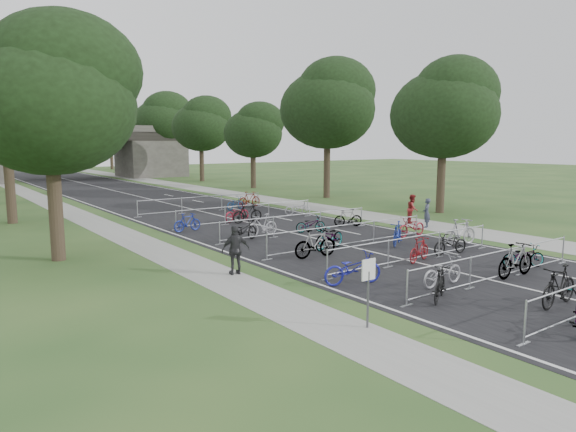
% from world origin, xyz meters
% --- Properties ---
extents(road, '(11.00, 140.00, 0.01)m').
position_xyz_m(road, '(0.00, 50.00, 0.01)').
color(road, black).
rests_on(road, ground).
extents(sidewalk_right, '(3.00, 140.00, 0.01)m').
position_xyz_m(sidewalk_right, '(8.00, 50.00, 0.01)').
color(sidewalk_right, gray).
rests_on(sidewalk_right, ground).
extents(sidewalk_left, '(2.00, 140.00, 0.01)m').
position_xyz_m(sidewalk_left, '(-7.50, 50.00, 0.01)').
color(sidewalk_left, gray).
rests_on(sidewalk_left, ground).
extents(lane_markings, '(0.12, 140.00, 0.00)m').
position_xyz_m(lane_markings, '(0.00, 50.00, 0.00)').
color(lane_markings, silver).
rests_on(lane_markings, ground).
extents(overpass_bridge, '(31.00, 8.00, 7.05)m').
position_xyz_m(overpass_bridge, '(0.00, 65.00, 3.53)').
color(overpass_bridge, '#403D39').
rests_on(overpass_bridge, ground).
extents(park_sign, '(0.45, 0.06, 1.83)m').
position_xyz_m(park_sign, '(-6.80, 3.00, 1.27)').
color(park_sign, '#4C4C51').
rests_on(park_sign, ground).
extents(tree_left_0, '(6.72, 6.72, 10.25)m').
position_xyz_m(tree_left_0, '(-11.39, 15.93, 6.49)').
color(tree_left_0, '#33261C').
rests_on(tree_left_0, ground).
extents(tree_right_0, '(7.17, 7.17, 10.93)m').
position_xyz_m(tree_right_0, '(13.11, 15.93, 6.92)').
color(tree_right_0, '#33261C').
rests_on(tree_right_0, ground).
extents(tree_left_1, '(7.56, 7.56, 11.53)m').
position_xyz_m(tree_left_1, '(-11.39, 27.93, 7.30)').
color(tree_left_1, '#33261C').
rests_on(tree_left_1, ground).
extents(tree_right_1, '(8.18, 8.18, 12.47)m').
position_xyz_m(tree_right_1, '(13.11, 27.93, 7.90)').
color(tree_right_1, '#33261C').
rests_on(tree_right_1, ground).
extents(tree_right_2, '(6.16, 6.16, 9.39)m').
position_xyz_m(tree_right_2, '(13.11, 39.93, 5.95)').
color(tree_right_2, '#33261C').
rests_on(tree_right_2, ground).
extents(tree_right_3, '(7.17, 7.17, 10.93)m').
position_xyz_m(tree_right_3, '(13.11, 51.93, 6.92)').
color(tree_right_3, '#33261C').
rests_on(tree_right_3, ground).
extents(tree_right_4, '(8.18, 8.18, 12.47)m').
position_xyz_m(tree_right_4, '(13.11, 63.93, 7.90)').
color(tree_right_4, '#33261C').
rests_on(tree_right_4, ground).
extents(tree_right_5, '(6.16, 6.16, 9.39)m').
position_xyz_m(tree_right_5, '(13.11, 75.93, 5.95)').
color(tree_right_5, '#33261C').
rests_on(tree_right_5, ground).
extents(tree_right_6, '(7.17, 7.17, 10.93)m').
position_xyz_m(tree_right_6, '(13.11, 87.93, 6.92)').
color(tree_right_6, '#33261C').
rests_on(tree_right_6, ground).
extents(barrier_row_1, '(9.70, 0.08, 1.10)m').
position_xyz_m(barrier_row_1, '(0.00, 3.60, 0.55)').
color(barrier_row_1, '#ACAEB4').
rests_on(barrier_row_1, ground).
extents(barrier_row_2, '(9.70, 0.08, 1.10)m').
position_xyz_m(barrier_row_2, '(0.00, 7.20, 0.55)').
color(barrier_row_2, '#ACAEB4').
rests_on(barrier_row_2, ground).
extents(barrier_row_3, '(9.70, 0.08, 1.10)m').
position_xyz_m(barrier_row_3, '(0.00, 11.00, 0.55)').
color(barrier_row_3, '#ACAEB4').
rests_on(barrier_row_3, ground).
extents(barrier_row_4, '(9.70, 0.08, 1.10)m').
position_xyz_m(barrier_row_4, '(0.00, 15.00, 0.55)').
color(barrier_row_4, '#ACAEB4').
rests_on(barrier_row_4, ground).
extents(barrier_row_5, '(9.70, 0.08, 1.10)m').
position_xyz_m(barrier_row_5, '(0.00, 20.00, 0.55)').
color(barrier_row_5, '#ACAEB4').
rests_on(barrier_row_5, ground).
extents(barrier_row_6, '(9.70, 0.08, 1.10)m').
position_xyz_m(barrier_row_6, '(0.00, 26.00, 0.55)').
color(barrier_row_6, '#ACAEB4').
rests_on(barrier_row_6, ground).
extents(bike_1, '(2.05, 0.66, 1.22)m').
position_xyz_m(bike_1, '(-1.05, 0.97, 0.61)').
color(bike_1, black).
rests_on(bike_1, ground).
extents(bike_4, '(1.74, 1.24, 1.03)m').
position_xyz_m(bike_4, '(-3.41, 3.36, 0.51)').
color(bike_4, black).
rests_on(bike_4, ground).
extents(bike_5, '(1.90, 0.67, 1.00)m').
position_xyz_m(bike_5, '(-1.99, 4.35, 0.50)').
color(bike_5, '#A5A4AB').
rests_on(bike_5, ground).
extents(bike_6, '(2.08, 0.64, 1.24)m').
position_xyz_m(bike_6, '(1.03, 3.52, 0.62)').
color(bike_6, '#ACAEB4').
rests_on(bike_6, ground).
extents(bike_7, '(1.80, 1.32, 0.90)m').
position_xyz_m(bike_7, '(2.61, 4.13, 0.45)').
color(bike_7, '#ACAEB4').
rests_on(bike_7, ground).
extents(bike_8, '(2.21, 1.29, 1.10)m').
position_xyz_m(bike_8, '(-4.30, 6.23, 0.55)').
color(bike_8, navy).
rests_on(bike_8, ground).
extents(bike_9, '(1.73, 0.88, 1.00)m').
position_xyz_m(bike_9, '(0.16, 7.10, 0.50)').
color(bike_9, maroon).
rests_on(bike_9, ground).
extents(bike_10, '(1.92, 0.87, 0.98)m').
position_xyz_m(bike_10, '(2.33, 7.22, 0.49)').
color(bike_10, black).
rests_on(bike_10, ground).
extents(bike_11, '(2.15, 0.78, 1.26)m').
position_xyz_m(bike_11, '(4.30, 8.17, 0.63)').
color(bike_11, '#95949B').
rests_on(bike_11, ground).
extents(bike_12, '(2.04, 0.77, 1.19)m').
position_xyz_m(bike_12, '(-2.75, 10.14, 0.60)').
color(bike_12, '#ACAEB4').
rests_on(bike_12, ground).
extents(bike_13, '(2.21, 1.26, 1.10)m').
position_xyz_m(bike_13, '(-1.13, 11.13, 0.55)').
color(bike_13, '#ACAEB4').
rests_on(bike_13, ground).
extents(bike_14, '(1.83, 1.41, 1.10)m').
position_xyz_m(bike_14, '(2.02, 9.95, 0.55)').
color(bike_14, navy).
rests_on(bike_14, ground).
extents(bike_15, '(2.00, 0.78, 1.03)m').
position_xyz_m(bike_15, '(4.30, 11.03, 0.52)').
color(bike_15, maroon).
rests_on(bike_15, ground).
extents(bike_16, '(2.06, 1.33, 1.02)m').
position_xyz_m(bike_16, '(-3.26, 15.04, 0.51)').
color(bike_16, black).
rests_on(bike_16, ground).
extents(bike_17, '(1.97, 0.70, 1.16)m').
position_xyz_m(bike_17, '(-1.91, 15.48, 0.58)').
color(bike_17, '#9A99A0').
rests_on(bike_17, ground).
extents(bike_18, '(1.77, 0.99, 0.88)m').
position_xyz_m(bike_18, '(0.90, 15.06, 0.44)').
color(bike_18, '#ACAEB4').
rests_on(bike_18, ground).
extents(bike_19, '(1.72, 1.07, 1.00)m').
position_xyz_m(bike_19, '(3.83, 15.29, 0.50)').
color(bike_19, '#ACAEB4').
rests_on(bike_19, ground).
extents(bike_20, '(1.70, 0.67, 1.00)m').
position_xyz_m(bike_20, '(-4.30, 19.19, 0.50)').
color(bike_20, navy).
rests_on(bike_20, ground).
extents(bike_21, '(2.05, 1.13, 1.02)m').
position_xyz_m(bike_21, '(-0.32, 20.69, 0.51)').
color(bike_21, maroon).
rests_on(bike_21, ground).
extents(bike_22, '(1.99, 0.62, 1.18)m').
position_xyz_m(bike_22, '(-0.10, 19.83, 0.59)').
color(bike_22, black).
rests_on(bike_22, ground).
extents(bike_23, '(1.78, 1.34, 0.90)m').
position_xyz_m(bike_23, '(4.30, 20.70, 0.45)').
color(bike_23, '#A09FA6').
rests_on(bike_23, ground).
extents(bike_26, '(1.90, 1.23, 0.94)m').
position_xyz_m(bike_26, '(2.34, 25.50, 0.47)').
color(bike_26, navy).
rests_on(bike_26, ground).
extents(bike_27, '(1.93, 0.65, 1.14)m').
position_xyz_m(bike_27, '(4.16, 26.49, 0.57)').
color(bike_27, maroon).
rests_on(bike_27, ground).
extents(pedestrian_a, '(0.72, 0.66, 1.65)m').
position_xyz_m(pedestrian_a, '(7.19, 12.45, 0.83)').
color(pedestrian_a, '#2F3447').
rests_on(pedestrian_a, ground).
extents(pedestrian_b, '(1.04, 0.96, 1.71)m').
position_xyz_m(pedestrian_b, '(7.83, 14.01, 0.86)').
color(pedestrian_b, maroon).
rests_on(pedestrian_b, ground).
extents(pedestrian_c, '(1.12, 0.63, 1.80)m').
position_xyz_m(pedestrian_c, '(-6.80, 9.74, 0.90)').
color(pedestrian_c, '#27272A').
rests_on(pedestrian_c, ground).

